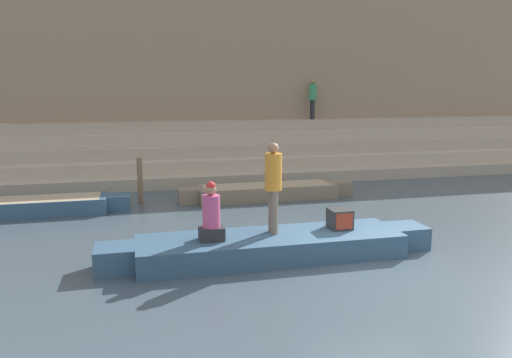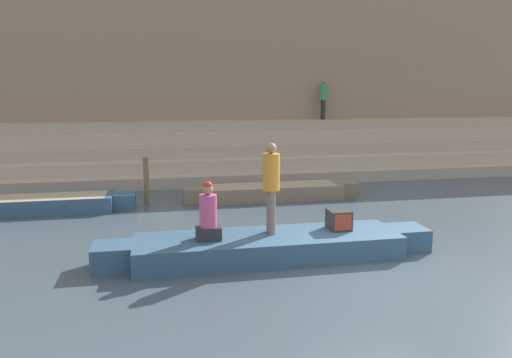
# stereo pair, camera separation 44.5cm
# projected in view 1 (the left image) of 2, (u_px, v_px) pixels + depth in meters

# --- Properties ---
(ground_plane) EXTENTS (120.00, 120.00, 0.00)m
(ground_plane) POSITION_uv_depth(u_px,v_px,m) (382.00, 267.00, 9.31)
(ground_plane) COLOR #3D4C56
(ghat_steps) EXTENTS (36.00, 3.73, 2.01)m
(ghat_steps) POSITION_uv_depth(u_px,v_px,m) (252.00, 155.00, 19.12)
(ghat_steps) COLOR tan
(ghat_steps) RESTS_ON ground
(back_wall) EXTENTS (34.20, 1.28, 7.78)m
(back_wall) POSITION_uv_depth(u_px,v_px,m) (241.00, 73.00, 20.42)
(back_wall) COLOR #937A60
(back_wall) RESTS_ON ground
(rowboat_main) EXTENTS (6.63, 1.52, 0.46)m
(rowboat_main) POSITION_uv_depth(u_px,v_px,m) (271.00, 246.00, 9.78)
(rowboat_main) COLOR #33516B
(rowboat_main) RESTS_ON ground
(person_standing) EXTENTS (0.33, 0.33, 1.79)m
(person_standing) POSITION_uv_depth(u_px,v_px,m) (273.00, 181.00, 9.71)
(person_standing) COLOR #756656
(person_standing) RESTS_ON rowboat_main
(person_rowing) EXTENTS (0.47, 0.37, 1.13)m
(person_rowing) POSITION_uv_depth(u_px,v_px,m) (211.00, 216.00, 9.34)
(person_rowing) COLOR #28282D
(person_rowing) RESTS_ON rowboat_main
(tv_set) EXTENTS (0.43, 0.46, 0.40)m
(tv_set) POSITION_uv_depth(u_px,v_px,m) (340.00, 219.00, 10.17)
(tv_set) COLOR #2D2D2D
(tv_set) RESTS_ON rowboat_main
(moored_boat_shore) EXTENTS (5.50, 1.13, 0.42)m
(moored_boat_shore) POSITION_uv_depth(u_px,v_px,m) (22.00, 207.00, 13.05)
(moored_boat_shore) COLOR #33516B
(moored_boat_shore) RESTS_ON ground
(moored_boat_distant) EXTENTS (5.30, 1.13, 0.42)m
(moored_boat_distant) POSITION_uv_depth(u_px,v_px,m) (267.00, 191.00, 14.97)
(moored_boat_distant) COLOR #756651
(moored_boat_distant) RESTS_ON ground
(mooring_post) EXTENTS (0.15, 0.15, 1.34)m
(mooring_post) POSITION_uv_depth(u_px,v_px,m) (140.00, 181.00, 14.24)
(mooring_post) COLOR brown
(mooring_post) RESTS_ON ground
(person_on_steps) EXTENTS (0.32, 0.32, 1.63)m
(person_on_steps) POSITION_uv_depth(u_px,v_px,m) (313.00, 96.00, 20.32)
(person_on_steps) COLOR #28282D
(person_on_steps) RESTS_ON ghat_steps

